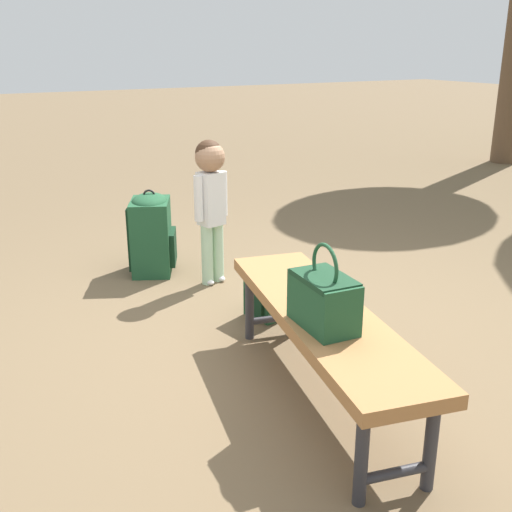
# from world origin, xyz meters

# --- Properties ---
(ground_plane) EXTENTS (40.00, 40.00, 0.00)m
(ground_plane) POSITION_xyz_m (0.00, 0.00, 0.00)
(ground_plane) COLOR brown
(ground_plane) RESTS_ON ground
(park_bench) EXTENTS (1.65, 0.72, 0.45)m
(park_bench) POSITION_xyz_m (-0.57, 0.16, 0.39)
(park_bench) COLOR #9E6B3D
(park_bench) RESTS_ON ground
(handbag) EXTENTS (0.33, 0.20, 0.37)m
(handbag) POSITION_xyz_m (-0.70, 0.25, 0.58)
(handbag) COLOR #1E4C2D
(handbag) RESTS_ON park_bench
(child_standing) EXTENTS (0.20, 0.26, 0.99)m
(child_standing) POSITION_xyz_m (1.05, -0.04, 0.66)
(child_standing) COLOR #B2D8B2
(child_standing) RESTS_ON ground
(backpack_large) EXTENTS (0.44, 0.41, 0.61)m
(backpack_large) POSITION_xyz_m (1.45, 0.25, 0.31)
(backpack_large) COLOR #1E4C2D
(backpack_large) RESTS_ON ground
(backpack_small) EXTENTS (0.25, 0.23, 0.38)m
(backpack_small) POSITION_xyz_m (0.36, -0.08, 0.19)
(backpack_small) COLOR #1E4C2D
(backpack_small) RESTS_ON ground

